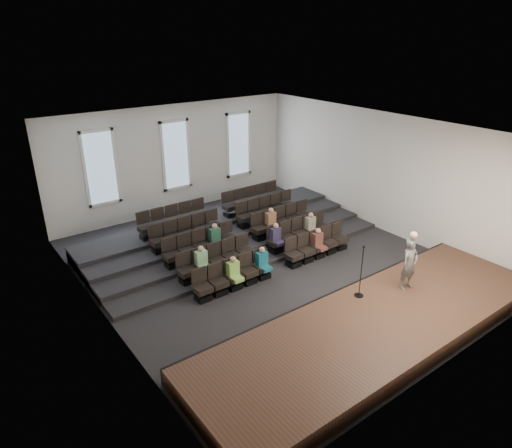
{
  "coord_description": "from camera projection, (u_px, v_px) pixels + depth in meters",
  "views": [
    {
      "loc": [
        -9.24,
        -11.71,
        8.11
      ],
      "look_at": [
        -0.19,
        0.5,
        1.54
      ],
      "focal_mm": 32.0,
      "sensor_mm": 36.0,
      "label": 1
    }
  ],
  "objects": [
    {
      "name": "speaker",
      "position": [
        409.0,
        264.0,
        14.16
      ],
      "size": [
        0.64,
        0.45,
        1.68
      ],
      "primitive_type": "imported",
      "rotation": [
        0.0,
        0.0,
        -0.08
      ],
      "color": "#5C5A57",
      "rests_on": "stage"
    },
    {
      "name": "wall_back",
      "position": [
        175.0,
        159.0,
        21.08
      ],
      "size": [
        12.0,
        0.04,
        5.0
      ],
      "primitive_type": "cube",
      "color": "silver",
      "rests_on": "ground"
    },
    {
      "name": "stage",
      "position": [
        378.0,
        326.0,
        13.04
      ],
      "size": [
        11.8,
        3.6,
        0.5
      ],
      "primitive_type": "cube",
      "color": "#472E1E",
      "rests_on": "ground"
    },
    {
      "name": "audience",
      "position": [
        263.0,
        242.0,
        16.81
      ],
      "size": [
        5.45,
        2.64,
        1.1
      ],
      "color": "#8FCC51",
      "rests_on": "seating_rows"
    },
    {
      "name": "ground",
      "position": [
        268.0,
        265.0,
        16.9
      ],
      "size": [
        14.0,
        14.0,
        0.0
      ],
      "primitive_type": "plane",
      "color": "black",
      "rests_on": "ground"
    },
    {
      "name": "windows",
      "position": [
        176.0,
        155.0,
        20.95
      ],
      "size": [
        8.44,
        0.1,
        3.24
      ],
      "color": "white",
      "rests_on": "wall_back"
    },
    {
      "name": "risers",
      "position": [
        222.0,
        232.0,
        19.16
      ],
      "size": [
        11.8,
        4.8,
        0.6
      ],
      "color": "black",
      "rests_on": "ground"
    },
    {
      "name": "mic_stand",
      "position": [
        360.0,
        281.0,
        13.85
      ],
      "size": [
        0.29,
        0.29,
        1.72
      ],
      "color": "black",
      "rests_on": "stage"
    },
    {
      "name": "wall_right",
      "position": [
        381.0,
        172.0,
        19.2
      ],
      "size": [
        0.04,
        14.0,
        5.0
      ],
      "primitive_type": "cube",
      "color": "silver",
      "rests_on": "ground"
    },
    {
      "name": "ceiling",
      "position": [
        270.0,
        130.0,
        14.91
      ],
      "size": [
        12.0,
        14.0,
        0.02
      ],
      "primitive_type": "cube",
      "color": "white",
      "rests_on": "ground"
    },
    {
      "name": "seating_rows",
      "position": [
        244.0,
        235.0,
        17.77
      ],
      "size": [
        6.8,
        4.7,
        1.67
      ],
      "color": "black",
      "rests_on": "ground"
    },
    {
      "name": "wall_left",
      "position": [
        98.0,
        248.0,
        12.62
      ],
      "size": [
        0.04,
        14.0,
        5.0
      ],
      "primitive_type": "cube",
      "color": "silver",
      "rests_on": "ground"
    },
    {
      "name": "wall_front",
      "position": [
        452.0,
        286.0,
        10.73
      ],
      "size": [
        12.0,
        0.04,
        5.0
      ],
      "primitive_type": "cube",
      "color": "silver",
      "rests_on": "ground"
    },
    {
      "name": "stage_lip",
      "position": [
        333.0,
        299.0,
        14.35
      ],
      "size": [
        11.8,
        0.06,
        0.52
      ],
      "primitive_type": "cube",
      "color": "black",
      "rests_on": "ground"
    }
  ]
}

